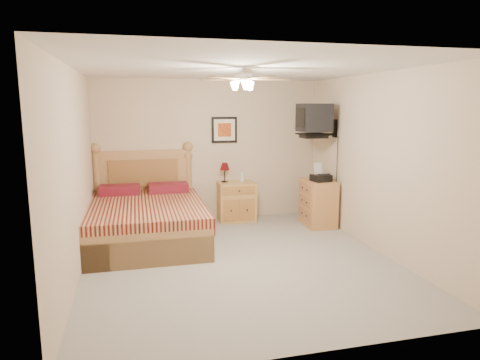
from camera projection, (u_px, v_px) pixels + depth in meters
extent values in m
plane|color=gray|center=(240.00, 261.00, 5.71)|extent=(4.50, 4.50, 0.00)
cube|color=white|center=(240.00, 68.00, 5.28)|extent=(4.00, 4.50, 0.04)
cube|color=#CBB395|center=(209.00, 151.00, 7.65)|extent=(4.00, 0.04, 2.50)
cube|color=#CBB395|center=(308.00, 208.00, 3.34)|extent=(4.00, 0.04, 2.50)
cube|color=#CBB395|center=(75.00, 174.00, 5.02)|extent=(0.04, 4.50, 2.50)
cube|color=#CBB395|center=(378.00, 163.00, 5.97)|extent=(0.04, 4.50, 2.50)
cube|color=gold|center=(236.00, 201.00, 7.67)|extent=(0.66, 0.51, 0.70)
imported|color=silver|center=(242.00, 176.00, 7.60)|extent=(0.10, 0.10, 0.22)
cube|color=black|center=(224.00, 130.00, 7.63)|extent=(0.46, 0.04, 0.46)
cube|color=#B87746|center=(318.00, 203.00, 7.35)|extent=(0.50, 0.69, 0.79)
imported|color=beige|center=(312.00, 177.00, 7.51)|extent=(0.27, 0.34, 0.03)
imported|color=gray|center=(312.00, 176.00, 7.54)|extent=(0.20, 0.26, 0.02)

